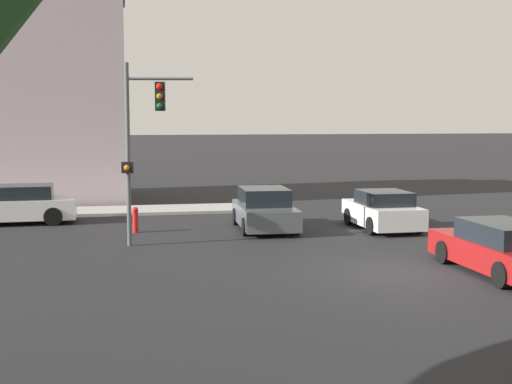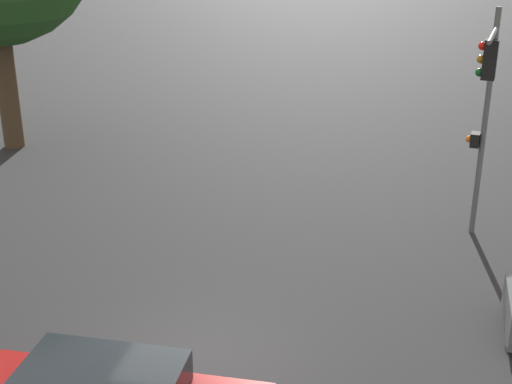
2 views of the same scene
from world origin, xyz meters
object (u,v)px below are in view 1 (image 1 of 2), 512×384
Objects in this scene: crossing_car_0 at (383,211)px; crossing_car_3 at (500,249)px; parked_car_0 at (18,205)px; crossing_car_1 at (265,210)px; fire_hydrant at (135,219)px; traffic_signal at (143,128)px.

crossing_car_3 is at bearing -178.56° from crossing_car_0.
parked_car_0 reaches higher than crossing_car_3.
crossing_car_0 is 0.90× the size of crossing_car_1.
crossing_car_3 is 5.25× the size of fire_hydrant.
parked_car_0 is at bearing -132.64° from traffic_signal.
parked_car_0 is 5.35m from fire_hydrant.
crossing_car_1 is at bearing -91.57° from fire_hydrant.
crossing_car_0 is at bearing 81.29° from crossing_car_1.
crossing_car_1 is at bearing 129.43° from traffic_signal.
parked_car_0 reaches higher than crossing_car_0.
crossing_car_0 reaches higher than crossing_car_3.
traffic_signal is 1.29× the size of parked_car_0.
traffic_signal is 1.49× the size of crossing_car_0.
crossing_car_1 reaches higher than parked_car_0.
traffic_signal reaches higher than crossing_car_0.
parked_car_0 is (4.00, 13.28, 0.03)m from crossing_car_0.
traffic_signal is at bearing 55.56° from crossing_car_3.
fire_hydrant is (0.13, 4.66, -0.21)m from crossing_car_1.
traffic_signal is at bearing -57.52° from crossing_car_1.
crossing_car_3 is (-7.68, -0.31, -0.02)m from crossing_car_0.
fire_hydrant is at bearing 142.98° from parked_car_0.
crossing_car_0 is 8.95m from fire_hydrant.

